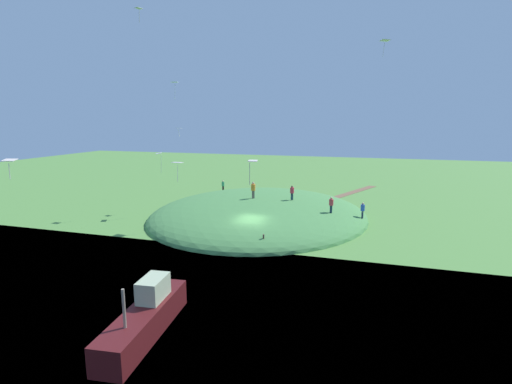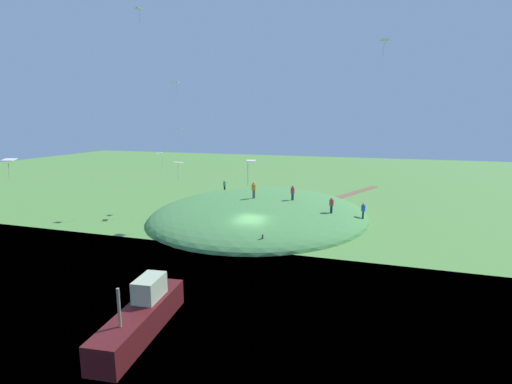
{
  "view_description": "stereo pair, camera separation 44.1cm",
  "coord_description": "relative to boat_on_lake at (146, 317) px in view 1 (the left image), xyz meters",
  "views": [
    {
      "loc": [
        -32.08,
        -10.16,
        10.6
      ],
      "look_at": [
        2.44,
        0.23,
        3.79
      ],
      "focal_mm": 27.03,
      "sensor_mm": 36.0,
      "label": 1
    },
    {
      "loc": [
        -31.95,
        -10.58,
        10.6
      ],
      "look_at": [
        2.44,
        0.23,
        3.79
      ],
      "focal_mm": 27.03,
      "sensor_mm": 36.0,
      "label": 2
    }
  ],
  "objects": [
    {
      "name": "kite_3",
      "position": [
        2.98,
        11.12,
        7.19
      ],
      "size": [
        0.75,
        0.91,
        1.25
      ],
      "color": "white"
    },
    {
      "name": "kite_4",
      "position": [
        16.02,
        9.76,
        19.16
      ],
      "size": [
        0.73,
        0.58,
        1.28
      ],
      "color": "silver"
    },
    {
      "name": "boat_on_lake",
      "position": [
        0.0,
        0.0,
        0.0
      ],
      "size": [
        7.34,
        2.34,
        3.26
      ],
      "rotation": [
        0.0,
        0.0,
        0.1
      ],
      "color": "#4C1415",
      "rests_on": "lake_water"
    },
    {
      "name": "kite_7",
      "position": [
        25.02,
        11.4,
        13.72
      ],
      "size": [
        0.56,
        0.8,
        1.93
      ],
      "color": "white"
    },
    {
      "name": "ground_plane",
      "position": [
        16.67,
        -0.23,
        -0.88
      ],
      "size": [
        160.0,
        160.0,
        0.0
      ],
      "primitive_type": "plane",
      "color": "#53893E"
    },
    {
      "name": "person_watching_kites",
      "position": [
        33.8,
        9.21,
        0.82
      ],
      "size": [
        0.44,
        0.44,
        1.56
      ],
      "rotation": [
        0.0,
        0.0,
        1.42
      ],
      "color": "black",
      "rests_on": "grass_hill"
    },
    {
      "name": "mooring_post",
      "position": [
        13.76,
        -2.26,
        -0.2
      ],
      "size": [
        0.14,
        0.14,
        1.35
      ],
      "primitive_type": "cylinder",
      "color": "brown",
      "rests_on": "ground_plane"
    },
    {
      "name": "kite_5",
      "position": [
        25.89,
        11.49,
        8.64
      ],
      "size": [
        0.66,
        0.78,
        1.02
      ],
      "color": "silver"
    },
    {
      "name": "kite_0",
      "position": [
        19.08,
        -10.92,
        15.94
      ],
      "size": [
        0.88,
        0.94,
        1.34
      ],
      "color": "white"
    },
    {
      "name": "person_near_shore",
      "position": [
        24.57,
        -2.4,
        2.16
      ],
      "size": [
        0.59,
        0.59,
        1.58
      ],
      "rotation": [
        0.0,
        0.0,
        2.27
      ],
      "color": "#1D3745",
      "rests_on": "grass_hill"
    },
    {
      "name": "kite_2",
      "position": [
        22.27,
        12.16,
        5.88
      ],
      "size": [
        1.08,
        0.96,
        2.25
      ],
      "color": "silver"
    },
    {
      "name": "kite_6",
      "position": [
        9.29,
        -2.69,
        6.8
      ],
      "size": [
        0.56,
        0.67,
        1.77
      ],
      "color": "white"
    },
    {
      "name": "person_with_child",
      "position": [
        22.21,
        -6.81,
        1.62
      ],
      "size": [
        0.46,
        0.46,
        1.59
      ],
      "rotation": [
        0.0,
        0.0,
        4.8
      ],
      "color": "#1C3346",
      "rests_on": "grass_hill"
    },
    {
      "name": "person_on_hilltop",
      "position": [
        24.05,
        -9.8,
        0.86
      ],
      "size": [
        0.53,
        0.53,
        1.64
      ],
      "rotation": [
        0.0,
        0.0,
        3.53
      ],
      "color": "#253044",
      "rests_on": "grass_hill"
    },
    {
      "name": "grass_hill",
      "position": [
        24.8,
        1.38,
        -0.88
      ],
      "size": [
        26.7,
        23.72,
        4.34
      ],
      "primitive_type": "ellipsoid",
      "color": "#4A8846",
      "rests_on": "ground_plane"
    },
    {
      "name": "dirt_path",
      "position": [
        40.45,
        -7.26,
        -0.86
      ],
      "size": [
        16.7,
        8.21,
        0.04
      ],
      "primitive_type": "cube",
      "rotation": [
        0.0,
        0.0,
        -0.41
      ],
      "color": "brown",
      "rests_on": "ground_plane"
    },
    {
      "name": "person_walking_path",
      "position": [
        23.8,
        1.73,
        2.4
      ],
      "size": [
        0.65,
        0.65,
        1.8
      ],
      "rotation": [
        0.0,
        0.0,
        5.29
      ],
      "color": "#61534C",
      "rests_on": "grass_hill"
    },
    {
      "name": "kite_1",
      "position": [
        17.88,
        7.57,
        5.54
      ],
      "size": [
        0.82,
        1.1,
        1.83
      ],
      "color": "white"
    }
  ]
}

